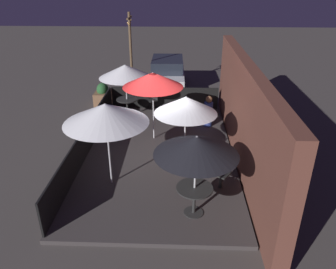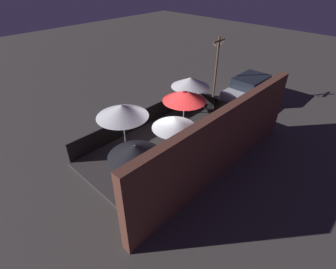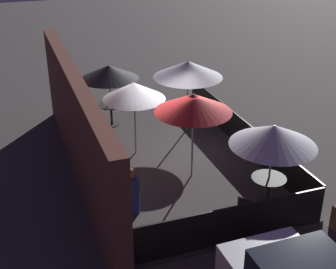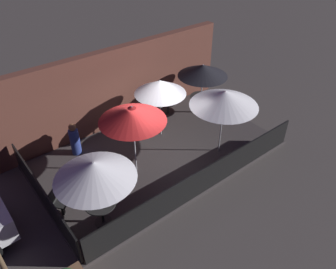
{
  "view_description": "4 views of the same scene",
  "coord_description": "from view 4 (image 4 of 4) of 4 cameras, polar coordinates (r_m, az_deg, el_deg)",
  "views": [
    {
      "loc": [
        9.57,
        0.65,
        5.51
      ],
      "look_at": [
        0.39,
        0.31,
        1.0
      ],
      "focal_mm": 35.0,
      "sensor_mm": 36.0,
      "label": 1
    },
    {
      "loc": [
        7.5,
        6.93,
        7.55
      ],
      "look_at": [
        0.54,
        0.25,
        1.15
      ],
      "focal_mm": 28.0,
      "sensor_mm": 36.0,
      "label": 2
    },
    {
      "loc": [
        -11.57,
        4.18,
        6.86
      ],
      "look_at": [
        -0.76,
        0.33,
        1.35
      ],
      "focal_mm": 50.0,
      "sensor_mm": 36.0,
      "label": 3
    },
    {
      "loc": [
        -5.35,
        -7.32,
        7.5
      ],
      "look_at": [
        0.09,
        -0.48,
        1.15
      ],
      "focal_mm": 35.0,
      "sensor_mm": 36.0,
      "label": 4
    }
  ],
  "objects": [
    {
      "name": "ground_plane",
      "position": [
        11.77,
        -1.79,
        -3.59
      ],
      "size": [
        60.0,
        60.0,
        0.0
      ],
      "primitive_type": "plane",
      "color": "#423D3A"
    },
    {
      "name": "patio_deck",
      "position": [
        11.73,
        -1.8,
        -3.37
      ],
      "size": [
        8.29,
        4.88,
        0.12
      ],
      "color": "#383333",
      "rests_on": "ground_plane"
    },
    {
      "name": "building_wall",
      "position": [
        12.79,
        -9.21,
        7.94
      ],
      "size": [
        9.89,
        0.36,
        3.16
      ],
      "color": "brown",
      "rests_on": "ground_plane"
    },
    {
      "name": "fence_front",
      "position": [
        10.03,
        6.48,
        -7.78
      ],
      "size": [
        8.09,
        0.05,
        0.95
      ],
      "color": "black",
      "rests_on": "patio_deck"
    },
    {
      "name": "fence_side_left",
      "position": [
        10.14,
        -20.98,
        -9.97
      ],
      "size": [
        0.05,
        4.68,
        0.95
      ],
      "color": "black",
      "rests_on": "patio_deck"
    },
    {
      "name": "patio_umbrella_0",
      "position": [
        8.29,
        -12.7,
        -6.1
      ],
      "size": [
        2.1,
        2.1,
        2.2
      ],
      "color": "#B2B2B7",
      "rests_on": "patio_deck"
    },
    {
      "name": "patio_umbrella_1",
      "position": [
        13.06,
        6.09,
        11.04
      ],
      "size": [
        1.98,
        1.98,
        2.14
      ],
      "color": "#B2B2B7",
      "rests_on": "patio_deck"
    },
    {
      "name": "patio_umbrella_2",
      "position": [
        10.74,
        9.8,
        6.24
      ],
      "size": [
        2.26,
        2.26,
        2.41
      ],
      "color": "#B2B2B7",
      "rests_on": "patio_deck"
    },
    {
      "name": "patio_umbrella_3",
      "position": [
        11.53,
        -1.37,
        8.25
      ],
      "size": [
        1.85,
        1.85,
        2.27
      ],
      "color": "#B2B2B7",
      "rests_on": "patio_deck"
    },
    {
      "name": "patio_umbrella_4",
      "position": [
        9.75,
        -6.25,
        3.61
      ],
      "size": [
        2.07,
        2.07,
        2.44
      ],
      "color": "#B2B2B7",
      "rests_on": "patio_deck"
    },
    {
      "name": "dining_table_0",
      "position": [
        9.22,
        -11.61,
        -12.23
      ],
      "size": [
        0.87,
        0.87,
        0.78
      ],
      "color": "black",
      "rests_on": "patio_deck"
    },
    {
      "name": "dining_table_1",
      "position": [
        13.65,
        5.75,
        6.08
      ],
      "size": [
        0.9,
        0.9,
        0.76
      ],
      "color": "black",
      "rests_on": "patio_deck"
    },
    {
      "name": "patio_chair_0",
      "position": [
        9.81,
        -18.5,
        -10.99
      ],
      "size": [
        0.56,
        0.56,
        0.92
      ],
      "rotation": [
        0.0,
        0.0,
        -0.91
      ],
      "color": "black",
      "rests_on": "patio_deck"
    },
    {
      "name": "patio_chair_1",
      "position": [
        13.58,
        -0.28,
        5.55
      ],
      "size": [
        0.56,
        0.56,
        0.91
      ],
      "rotation": [
        0.0,
        0.0,
        -0.62
      ],
      "color": "black",
      "rests_on": "patio_deck"
    },
    {
      "name": "patron_0",
      "position": [
        11.78,
        -15.93,
        -0.93
      ],
      "size": [
        0.48,
        0.48,
        1.23
      ],
      "rotation": [
        0.0,
        0.0,
        5.37
      ],
      "color": "navy",
      "rests_on": "patio_deck"
    }
  ]
}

